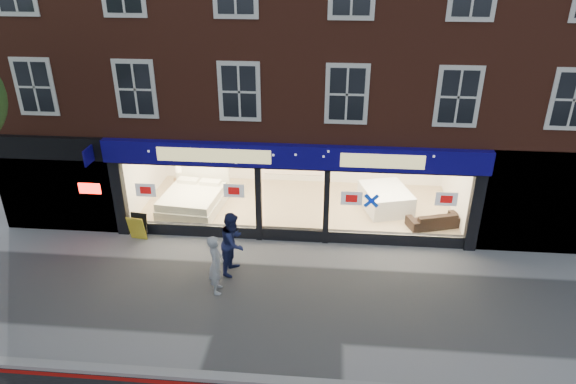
# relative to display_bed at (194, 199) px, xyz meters

# --- Properties ---
(ground) EXTENTS (120.00, 120.00, 0.00)m
(ground) POSITION_rel_display_bed_xyz_m (3.61, -4.73, -0.48)
(ground) COLOR gray
(ground) RESTS_ON ground
(kerb_stone) EXTENTS (60.00, 0.25, 0.12)m
(kerb_stone) POSITION_rel_display_bed_xyz_m (3.61, -7.63, -0.42)
(kerb_stone) COLOR gray
(kerb_stone) RESTS_ON ground
(showroom_floor) EXTENTS (11.00, 4.50, 0.10)m
(showroom_floor) POSITION_rel_display_bed_xyz_m (3.61, 0.52, -0.43)
(showroom_floor) COLOR tan
(showroom_floor) RESTS_ON ground
(building) EXTENTS (19.00, 8.26, 10.30)m
(building) POSITION_rel_display_bed_xyz_m (3.60, 2.20, 6.20)
(building) COLOR maroon
(building) RESTS_ON ground
(display_bed) EXTENTS (2.19, 2.55, 1.35)m
(display_bed) POSITION_rel_display_bed_xyz_m (0.00, 0.00, 0.00)
(display_bed) COLOR white
(display_bed) RESTS_ON showroom_floor
(bedside_table) EXTENTS (0.59, 0.59, 0.55)m
(bedside_table) POSITION_rel_display_bed_xyz_m (-0.79, 1.14, -0.10)
(bedside_table) COLOR brown
(bedside_table) RESTS_ON showroom_floor
(mattress_stack) EXTENTS (1.93, 2.20, 0.74)m
(mattress_stack) POSITION_rel_display_bed_xyz_m (6.71, 0.61, -0.01)
(mattress_stack) COLOR white
(mattress_stack) RESTS_ON showroom_floor
(sofa) EXTENTS (1.87, 1.18, 0.51)m
(sofa) POSITION_rel_display_bed_xyz_m (8.21, -0.53, -0.12)
(sofa) COLOR black
(sofa) RESTS_ON showroom_floor
(a_board) EXTENTS (0.60, 0.42, 0.85)m
(a_board) POSITION_rel_display_bed_xyz_m (-1.29, -2.03, -0.05)
(a_board) COLOR gold
(a_board) RESTS_ON ground
(pedestrian_grey) EXTENTS (0.48, 0.67, 1.70)m
(pedestrian_grey) POSITION_rel_display_bed_xyz_m (1.81, -4.50, 0.38)
(pedestrian_grey) COLOR #9D9FA4
(pedestrian_grey) RESTS_ON ground
(pedestrian_blue) EXTENTS (0.88, 1.03, 1.87)m
(pedestrian_blue) POSITION_rel_display_bed_xyz_m (2.09, -3.52, 0.46)
(pedestrian_blue) COLOR #1C224F
(pedestrian_blue) RESTS_ON ground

